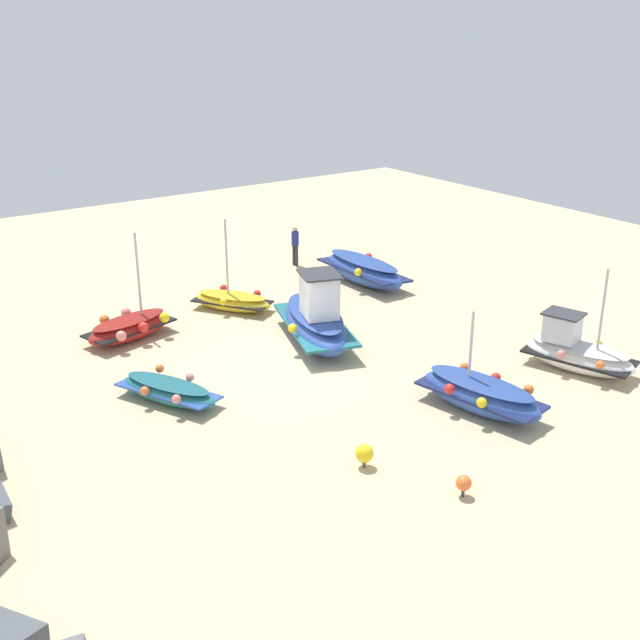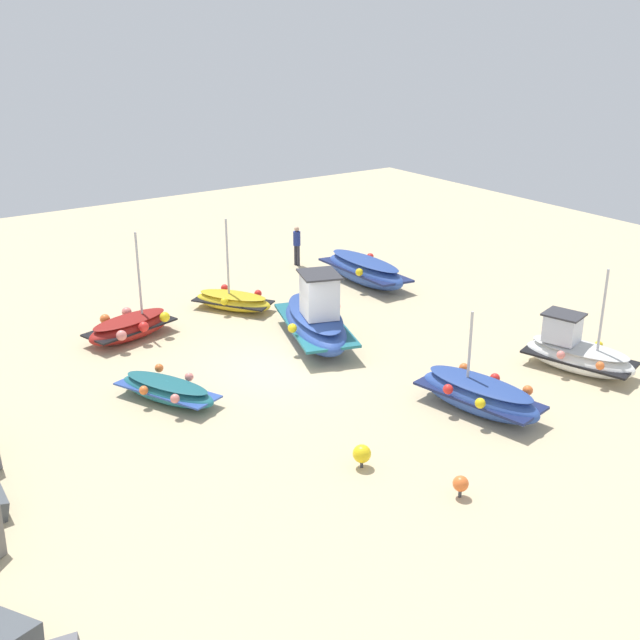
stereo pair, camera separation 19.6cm
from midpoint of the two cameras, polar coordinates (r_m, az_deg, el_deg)
name	(u,v)px [view 2 (the right image)]	position (r m, az deg, el deg)	size (l,w,h in m)	color
ground_plane	(279,367)	(24.76, -2.76, -3.40)	(50.35, 50.35, 0.00)	#C6B289
fishing_boat_0	(479,395)	(22.27, 11.66, -5.31)	(3.89, 2.06, 2.86)	#2D4C9E
fishing_boat_1	(167,390)	(22.87, -10.72, -4.98)	(3.41, 2.34, 0.74)	#1E6670
fishing_boat_2	(233,301)	(29.56, -6.10, 1.40)	(3.17, 2.58, 3.46)	gold
fishing_boat_3	(365,270)	(32.34, 3.42, 3.63)	(4.55, 2.09, 1.15)	#2D4C9E
fishing_boat_4	(316,320)	(26.29, -0.10, -0.02)	(5.02, 3.19, 2.58)	#2D4C9E
fishing_boat_5	(130,327)	(27.45, -13.33, -0.47)	(2.16, 3.40, 3.63)	maroon
fishing_boat_6	(577,353)	(25.55, 18.25, -2.26)	(3.67, 2.24, 3.43)	white
person_walking	(297,243)	(34.61, -1.52, 5.58)	(0.32, 0.32, 1.75)	#2D2D38
mooring_buoy_0	(461,484)	(18.55, 10.42, -11.55)	(0.37, 0.37, 0.54)	#3F3F42
mooring_buoy_1	(362,454)	(19.36, 3.33, -9.62)	(0.45, 0.45, 0.60)	#3F3F42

